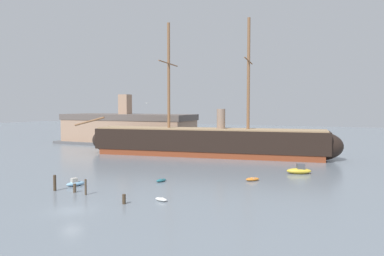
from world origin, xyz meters
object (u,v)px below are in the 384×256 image
object	(u,v)px
motorboat_far_left	(128,148)
seagull_in_flight	(147,103)
dinghy_near_centre	(161,180)
mooring_piling_left_pair	(75,188)
mooring_piling_right_pair	(86,187)
mooring_piling_midwater	(124,199)
motorboat_foreground_left	(75,183)
dinghy_foreground_right	(161,199)
tall_ship	(207,142)
motorboat_alongside_stern	(299,170)
mooring_piling_nearest	(55,183)
dockside_warehouse_left	(128,129)
dinghy_mid_right	(253,179)

from	to	relation	value
motorboat_far_left	seagull_in_flight	world-z (taller)	seagull_in_flight
dinghy_near_centre	mooring_piling_left_pair	bearing A→B (deg)	-124.42
mooring_piling_right_pair	mooring_piling_midwater	xyz separation A→B (m)	(7.53, -2.04, -0.47)
motorboat_foreground_left	dinghy_foreground_right	bearing A→B (deg)	-10.53
dinghy_near_centre	seagull_in_flight	size ratio (longest dim) A/B	1.73
tall_ship	dinghy_foreground_right	world-z (taller)	tall_ship
tall_ship	dinghy_foreground_right	xyz separation A→B (m)	(9.78, -43.04, -3.29)
motorboat_foreground_left	motorboat_far_left	size ratio (longest dim) A/B	0.87
motorboat_foreground_left	motorboat_alongside_stern	distance (m)	38.63
mooring_piling_nearest	mooring_piling_right_pair	size ratio (longest dim) A/B	1.05
mooring_piling_midwater	motorboat_foreground_left	bearing A→B (deg)	154.38
dinghy_near_centre	motorboat_alongside_stern	world-z (taller)	motorboat_alongside_stern
tall_ship	dinghy_near_centre	bearing A→B (deg)	-82.73
dinghy_foreground_right	motorboat_far_left	size ratio (longest dim) A/B	0.57
dinghy_near_centre	dockside_warehouse_left	xyz separation A→B (m)	(-37.82, 49.64, 4.55)
mooring_piling_midwater	dinghy_mid_right	bearing A→B (deg)	60.90
dinghy_mid_right	mooring_piling_right_pair	size ratio (longest dim) A/B	1.13
motorboat_far_left	mooring_piling_nearest	size ratio (longest dim) A/B	1.58
dinghy_near_centre	mooring_piling_nearest	distance (m)	16.19
motorboat_foreground_left	mooring_piling_nearest	bearing A→B (deg)	-97.80
dinghy_near_centre	seagull_in_flight	bearing A→B (deg)	130.18
motorboat_foreground_left	motorboat_alongside_stern	xyz separation A→B (m)	(30.35, 23.90, 0.21)
tall_ship	seagull_in_flight	xyz separation A→B (m)	(-3.61, -22.99, 9.26)
tall_ship	mooring_piling_midwater	xyz separation A→B (m)	(6.17, -46.12, -2.90)
dinghy_mid_right	mooring_piling_left_pair	bearing A→B (deg)	-140.00
motorboat_alongside_stern	seagull_in_flight	bearing A→B (deg)	-165.86
motorboat_foreground_left	dinghy_near_centre	xyz separation A→B (m)	(10.68, 7.88, -0.19)
mooring_piling_right_pair	seagull_in_flight	xyz separation A→B (m)	(-2.25, 21.09, 11.69)
dinghy_foreground_right	mooring_piling_midwater	world-z (taller)	mooring_piling_midwater
tall_ship	dinghy_mid_right	bearing A→B (deg)	-55.70
dinghy_foreground_right	dinghy_mid_right	distance (m)	19.00
dinghy_foreground_right	motorboat_alongside_stern	bearing A→B (deg)	62.57
motorboat_far_left	dinghy_foreground_right	bearing A→B (deg)	-53.35
mooring_piling_nearest	motorboat_alongside_stern	bearing A→B (deg)	41.88
tall_ship	mooring_piling_nearest	bearing A→B (deg)	-99.22
motorboat_alongside_stern	mooring_piling_left_pair	bearing A→B (deg)	-135.05
motorboat_foreground_left	dinghy_mid_right	world-z (taller)	motorboat_foreground_left
tall_ship	mooring_piling_left_pair	bearing A→B (deg)	-94.90
motorboat_foreground_left	motorboat_alongside_stern	world-z (taller)	motorboat_alongside_stern
dinghy_mid_right	motorboat_alongside_stern	distance (m)	11.45
motorboat_far_left	mooring_piling_right_pair	size ratio (longest dim) A/B	1.66
tall_ship	motorboat_foreground_left	bearing A→B (deg)	-99.35
mooring_piling_nearest	dinghy_near_centre	bearing A→B (deg)	46.14
mooring_piling_left_pair	mooring_piling_midwater	size ratio (longest dim) A/B	1.01
dinghy_foreground_right	mooring_piling_right_pair	bearing A→B (deg)	-174.68
tall_ship	dinghy_foreground_right	bearing A→B (deg)	-77.20
dinghy_mid_right	mooring_piling_right_pair	xyz separation A→B (m)	(-18.89, -18.38, 0.80)
motorboat_far_left	mooring_piling_left_pair	xyz separation A→B (m)	(21.80, -47.95, 0.13)
dinghy_mid_right	dockside_warehouse_left	xyz separation A→B (m)	(-51.25, 43.22, 4.51)
dinghy_mid_right	seagull_in_flight	distance (m)	24.70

